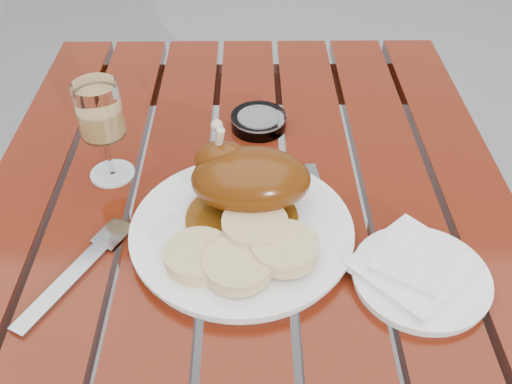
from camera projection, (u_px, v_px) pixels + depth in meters
table at (249, 383)px, 1.04m from camera, size 0.80×1.20×0.75m
dinner_plate at (242, 232)px, 0.79m from camera, size 0.40×0.40×0.02m
roast_duck at (246, 179)px, 0.79m from camera, size 0.17×0.16×0.12m
bread_dumplings at (244, 248)px, 0.73m from camera, size 0.20×0.15×0.03m
wine_glass at (104, 132)px, 0.84m from camera, size 0.09×0.09×0.16m
side_plate at (421, 278)px, 0.73m from camera, size 0.23×0.23×0.01m
napkin at (413, 265)px, 0.73m from camera, size 0.18×0.18×0.01m
ashtray at (259, 121)px, 0.98m from camera, size 0.11×0.11×0.02m
fork at (71, 278)px, 0.73m from camera, size 0.11×0.18×0.01m
knife at (325, 222)px, 0.81m from camera, size 0.04×0.20×0.01m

